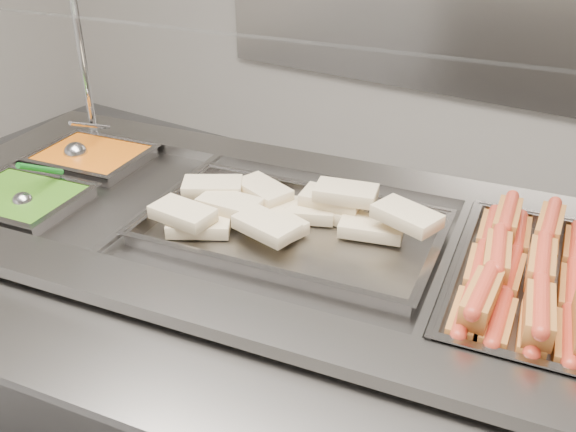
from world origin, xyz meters
The scene contains 11 objects.
steam_counter centered at (0.12, 0.35, 0.46)m, with size 2.05×1.14×0.93m.
tray_rail centered at (0.20, -0.18, 0.88)m, with size 1.88×0.65×0.05m.
sneeze_guard centered at (0.09, 0.57, 1.30)m, with size 1.73×0.55×0.45m.
pan_hotdogs centered at (0.76, 0.44, 0.88)m, with size 0.43×0.61×0.10m.
pan_wraps centered at (0.18, 0.35, 0.90)m, with size 0.76×0.51×0.07m.
pan_beans centered at (-0.56, 0.39, 0.89)m, with size 0.34×0.29×0.10m.
pan_peas centered at (-0.52, 0.10, 0.89)m, with size 0.34×0.29×0.10m.
hotdogs_in_buns centered at (0.74, 0.44, 0.94)m, with size 0.35×0.56×0.12m.
tortilla_wraps centered at (0.13, 0.39, 0.94)m, with size 0.69×0.38×0.10m.
ladle centered at (-0.60, 0.37, 0.93)m, with size 0.07×0.21×0.14m.
serving_spoon centered at (-0.49, 0.10, 0.94)m, with size 0.06×0.19×0.14m.
Camera 1 is at (0.89, -0.81, 1.72)m, focal length 40.00 mm.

